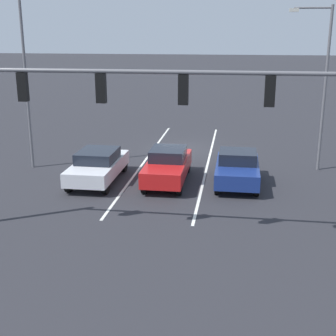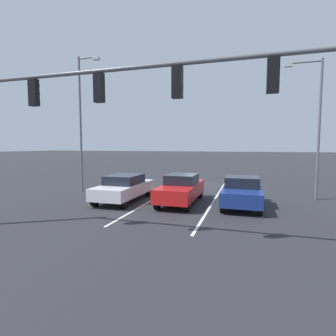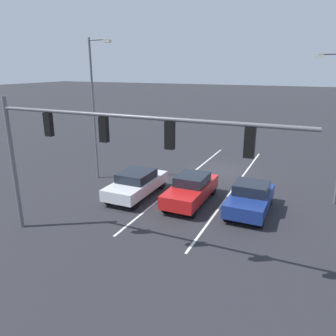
{
  "view_description": "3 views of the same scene",
  "coord_description": "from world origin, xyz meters",
  "px_view_note": "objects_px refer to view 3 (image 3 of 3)",
  "views": [
    {
      "loc": [
        -3.16,
        27.37,
        6.84
      ],
      "look_at": [
        -0.27,
        7.91,
        1.07
      ],
      "focal_mm": 50.0,
      "sensor_mm": 36.0,
      "label": 1
    },
    {
      "loc": [
        -3.55,
        20.4,
        3.17
      ],
      "look_at": [
        0.19,
        8.2,
        2.07
      ],
      "focal_mm": 28.0,
      "sensor_mm": 36.0,
      "label": 2
    },
    {
      "loc": [
        -5.91,
        22.58,
        7.28
      ],
      "look_at": [
        1.39,
        6.48,
        1.81
      ],
      "focal_mm": 35.0,
      "sensor_mm": 36.0,
      "label": 3
    }
  ],
  "objects_px": {
    "car_navy_leftlane_front": "(250,198)",
    "street_lamp_right_shoulder": "(95,103)",
    "traffic_signal_gantry": "(93,139)",
    "car_silver_rightlane_front": "(136,183)",
    "car_red_midlane_front": "(191,189)"
  },
  "relations": [
    {
      "from": "car_navy_leftlane_front",
      "to": "street_lamp_right_shoulder",
      "type": "distance_m",
      "value": 11.35
    },
    {
      "from": "traffic_signal_gantry",
      "to": "street_lamp_right_shoulder",
      "type": "relative_size",
      "value": 1.38
    },
    {
      "from": "car_silver_rightlane_front",
      "to": "traffic_signal_gantry",
      "type": "distance_m",
      "value": 7.01
    },
    {
      "from": "car_navy_leftlane_front",
      "to": "traffic_signal_gantry",
      "type": "height_order",
      "value": "traffic_signal_gantry"
    },
    {
      "from": "car_navy_leftlane_front",
      "to": "street_lamp_right_shoulder",
      "type": "xyz_separation_m",
      "value": [
        10.42,
        -1.29,
        4.3
      ]
    },
    {
      "from": "car_red_midlane_front",
      "to": "traffic_signal_gantry",
      "type": "distance_m",
      "value": 7.39
    },
    {
      "from": "car_navy_leftlane_front",
      "to": "traffic_signal_gantry",
      "type": "relative_size",
      "value": 0.33
    },
    {
      "from": "traffic_signal_gantry",
      "to": "car_red_midlane_front",
      "type": "bearing_deg",
      "value": -106.73
    },
    {
      "from": "car_silver_rightlane_front",
      "to": "car_red_midlane_front",
      "type": "height_order",
      "value": "car_red_midlane_front"
    },
    {
      "from": "car_silver_rightlane_front",
      "to": "car_red_midlane_front",
      "type": "distance_m",
      "value": 3.29
    },
    {
      "from": "traffic_signal_gantry",
      "to": "car_navy_leftlane_front",
      "type": "bearing_deg",
      "value": -129.35
    },
    {
      "from": "car_red_midlane_front",
      "to": "traffic_signal_gantry",
      "type": "xyz_separation_m",
      "value": [
        1.82,
        6.06,
        3.83
      ]
    },
    {
      "from": "car_red_midlane_front",
      "to": "street_lamp_right_shoulder",
      "type": "xyz_separation_m",
      "value": [
        7.19,
        -1.4,
        4.27
      ]
    },
    {
      "from": "car_red_midlane_front",
      "to": "car_navy_leftlane_front",
      "type": "bearing_deg",
      "value": -178.1
    },
    {
      "from": "street_lamp_right_shoulder",
      "to": "car_red_midlane_front",
      "type": "bearing_deg",
      "value": 168.99
    }
  ]
}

